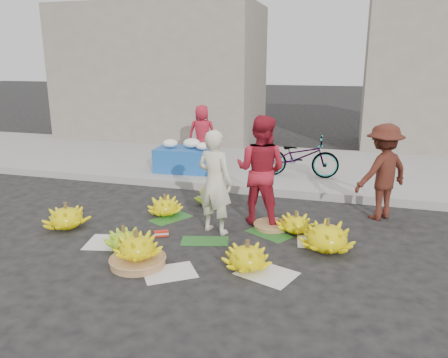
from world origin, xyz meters
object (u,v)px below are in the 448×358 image
(banana_bunch_4, at_px, (327,236))
(bicycle, at_px, (299,156))
(vendor_cream, at_px, (215,182))
(flower_table, at_px, (185,158))
(banana_bunch_0, at_px, (66,217))

(banana_bunch_4, bearing_deg, bicycle, 103.14)
(vendor_cream, distance_m, flower_table, 3.26)
(banana_bunch_0, distance_m, bicycle, 4.65)
(banana_bunch_4, height_order, vendor_cream, vendor_cream)
(banana_bunch_4, relative_size, bicycle, 0.57)
(banana_bunch_0, xyz_separation_m, banana_bunch_4, (3.76, 0.26, 0.02))
(bicycle, bearing_deg, banana_bunch_0, 137.42)
(banana_bunch_0, height_order, flower_table, flower_table)
(banana_bunch_4, bearing_deg, banana_bunch_0, -176.00)
(banana_bunch_0, distance_m, flower_table, 3.38)
(banana_bunch_0, relative_size, vendor_cream, 0.52)
(banana_bunch_0, height_order, bicycle, bicycle)
(banana_bunch_4, bearing_deg, flower_table, 136.01)
(banana_bunch_4, height_order, flower_table, flower_table)
(vendor_cream, bearing_deg, banana_bunch_4, -170.45)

